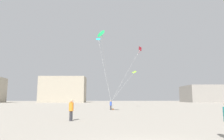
% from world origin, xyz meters
% --- Properties ---
extents(person_in_blue, '(0.35, 0.35, 1.59)m').
position_xyz_m(person_in_blue, '(0.08, 25.92, 0.87)').
color(person_in_blue, '#2D2D33').
rests_on(person_in_blue, ground_plane).
extents(person_in_orange, '(0.39, 0.39, 1.81)m').
position_xyz_m(person_in_orange, '(-4.28, 10.42, 0.99)').
color(person_in_orange, '#2D2D33').
rests_on(person_in_orange, ground_plane).
extents(kite_emerald_diamond, '(2.54, 8.44, 9.66)m').
position_xyz_m(kite_emerald_diamond, '(-1.75, 18.25, 10.34)').
color(kite_emerald_diamond, green).
extents(kite_crimson_delta, '(5.55, 1.30, 9.63)m').
position_xyz_m(kite_crimson_delta, '(5.23, 26.61, 10.33)').
color(kite_crimson_delta, red).
extents(kite_lime_delta, '(6.15, 9.60, 6.51)m').
position_xyz_m(kite_lime_delta, '(5.52, 34.65, 7.32)').
color(kite_lime_delta, '#8CD12D').
extents(kite_cyan_diamond, '(2.74, 10.26, 14.20)m').
position_xyz_m(kite_cyan_diamond, '(-2.08, 35.58, 14.88)').
color(kite_cyan_diamond, '#1EB2C6').
extents(building_centre_hall, '(21.99, 10.20, 12.26)m').
position_xyz_m(building_centre_hall, '(-19.00, 89.35, 6.13)').
color(building_centre_hall, '#A39984').
rests_on(building_centre_hall, ground_plane).
extents(building_right_hall, '(23.68, 19.30, 8.28)m').
position_xyz_m(building_right_hall, '(53.00, 89.34, 4.14)').
color(building_right_hall, gray).
rests_on(building_right_hall, ground_plane).
extents(handbag_beside_flyer, '(0.35, 0.22, 0.24)m').
position_xyz_m(handbag_beside_flyer, '(0.43, 26.02, 0.12)').
color(handbag_beside_flyer, brown).
rests_on(handbag_beside_flyer, ground_plane).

